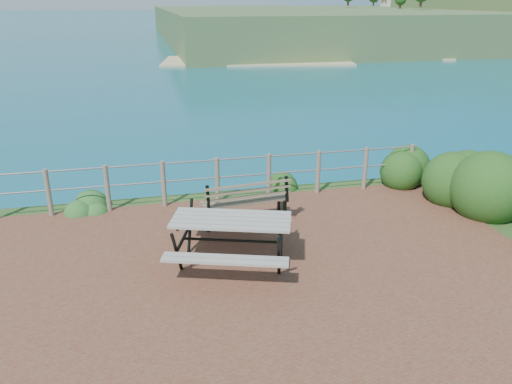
% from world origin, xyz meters
% --- Properties ---
extents(ground, '(10.00, 7.00, 0.12)m').
position_xyz_m(ground, '(0.00, 0.00, 0.00)').
color(ground, brown).
rests_on(ground, ground).
extents(ocean, '(1200.00, 1200.00, 0.00)m').
position_xyz_m(ocean, '(0.00, 200.00, 0.00)').
color(ocean, '#167D85').
rests_on(ocean, ground).
extents(safety_railing, '(9.40, 0.10, 1.00)m').
position_xyz_m(safety_railing, '(0.00, 3.35, 0.57)').
color(safety_railing, '#6B5B4C').
rests_on(safety_railing, ground).
extents(picnic_table, '(2.09, 1.61, 0.82)m').
position_xyz_m(picnic_table, '(-0.19, 0.58, 0.52)').
color(picnic_table, gray).
rests_on(picnic_table, ground).
extents(park_bench, '(1.74, 0.60, 0.96)m').
position_xyz_m(park_bench, '(0.35, 2.12, 0.63)').
color(park_bench, brown).
rests_on(park_bench, ground).
extents(shrub_right_front, '(1.57, 1.57, 2.22)m').
position_xyz_m(shrub_right_front, '(4.99, 1.92, 0.00)').
color(shrub_right_front, '#163E13').
rests_on(shrub_right_front, ground).
extents(shrub_right_edge, '(1.10, 1.10, 1.57)m').
position_xyz_m(shrub_right_edge, '(4.55, 3.52, 0.00)').
color(shrub_right_edge, '#163E13').
rests_on(shrub_right_edge, ground).
extents(shrub_lip_west, '(0.79, 0.79, 0.53)m').
position_xyz_m(shrub_lip_west, '(-2.72, 3.60, 0.00)').
color(shrub_lip_west, '#1F5422').
rests_on(shrub_lip_west, ground).
extents(shrub_lip_east, '(0.71, 0.71, 0.42)m').
position_xyz_m(shrub_lip_east, '(1.79, 4.09, 0.00)').
color(shrub_lip_east, '#163E13').
rests_on(shrub_lip_east, ground).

